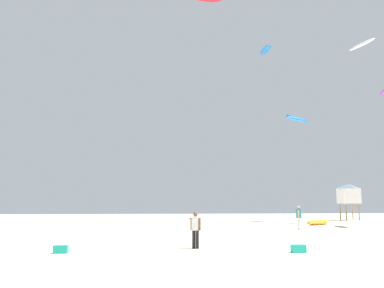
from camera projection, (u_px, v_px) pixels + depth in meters
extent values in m
plane|color=beige|center=(254.00, 267.00, 12.95)|extent=(120.00, 120.00, 0.00)
cylinder|color=black|center=(197.00, 240.00, 18.02)|extent=(0.15, 0.15, 0.80)
cylinder|color=black|center=(194.00, 239.00, 18.12)|extent=(0.15, 0.15, 0.80)
cylinder|color=silver|center=(196.00, 223.00, 18.17)|extent=(0.37, 0.37, 0.60)
cylinder|color=brown|center=(200.00, 224.00, 18.05)|extent=(0.11, 0.11, 0.55)
cylinder|color=brown|center=(191.00, 224.00, 18.28)|extent=(0.11, 0.11, 0.55)
sphere|color=brown|center=(195.00, 214.00, 18.23)|extent=(0.22, 0.22, 0.22)
cylinder|color=silver|center=(299.00, 224.00, 29.95)|extent=(0.16, 0.16, 0.88)
cylinder|color=silver|center=(299.00, 224.00, 30.14)|extent=(0.16, 0.16, 0.88)
cylinder|color=teal|center=(299.00, 214.00, 30.16)|extent=(0.40, 0.40, 0.66)
cylinder|color=tan|center=(298.00, 214.00, 29.93)|extent=(0.12, 0.12, 0.61)
cylinder|color=tan|center=(299.00, 214.00, 30.37)|extent=(0.12, 0.12, 0.61)
sphere|color=tan|center=(298.00, 207.00, 30.22)|extent=(0.24, 0.24, 0.24)
ellipsoid|color=orange|center=(318.00, 223.00, 37.09)|extent=(3.41, 3.06, 0.45)
cylinder|color=yellow|center=(318.00, 221.00, 37.11)|extent=(2.63, 2.21, 0.16)
cylinder|color=#8C704C|center=(353.00, 212.00, 47.28)|extent=(0.14, 0.14, 1.90)
cylinder|color=#8C704C|center=(359.00, 212.00, 45.80)|extent=(0.14, 0.14, 1.90)
cylinder|color=#8C704C|center=(340.00, 212.00, 47.14)|extent=(0.14, 0.14, 1.90)
cylinder|color=#8C704C|center=(346.00, 212.00, 45.66)|extent=(0.14, 0.14, 1.90)
cube|color=white|center=(349.00, 196.00, 46.72)|extent=(2.00, 2.00, 1.70)
pyramid|color=slate|center=(348.00, 186.00, 46.88)|extent=(2.30, 2.30, 0.55)
cube|color=#19B29E|center=(61.00, 249.00, 16.41)|extent=(0.56, 0.36, 0.32)
cube|color=#19B29E|center=(298.00, 249.00, 16.59)|extent=(0.56, 0.36, 0.32)
ellipsoid|color=blue|center=(297.00, 119.00, 46.22)|extent=(4.18, 3.69, 0.74)
cylinder|color=blue|center=(297.00, 118.00, 46.24)|extent=(3.24, 2.62, 0.19)
ellipsoid|color=white|center=(362.00, 45.00, 43.41)|extent=(2.01, 3.80, 0.73)
ellipsoid|color=blue|center=(265.00, 50.00, 56.82)|extent=(1.18, 3.73, 0.39)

